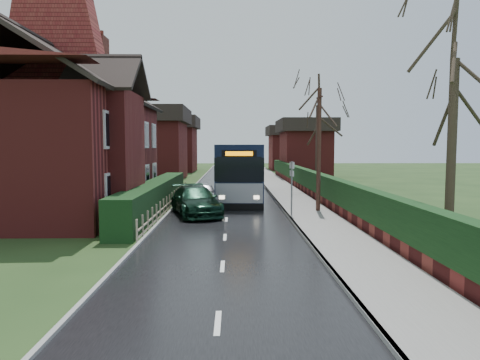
{
  "coord_description": "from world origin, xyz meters",
  "views": [
    {
      "loc": [
        0.3,
        -18.24,
        3.52
      ],
      "look_at": [
        0.68,
        3.44,
        1.8
      ],
      "focal_mm": 32.0,
      "sensor_mm": 36.0,
      "label": 1
    }
  ],
  "objects_px": {
    "car_green": "(196,201)",
    "brick_house": "(63,130)",
    "bus_stop_sign": "(292,181)",
    "bus": "(241,172)",
    "car_silver": "(203,193)",
    "telegraph_pole": "(319,151)"
  },
  "relations": [
    {
      "from": "bus",
      "to": "car_silver",
      "type": "distance_m",
      "value": 3.92
    },
    {
      "from": "car_green",
      "to": "car_silver",
      "type": "bearing_deg",
      "value": 72.85
    },
    {
      "from": "bus",
      "to": "bus_stop_sign",
      "type": "distance_m",
      "value": 8.42
    },
    {
      "from": "car_silver",
      "to": "bus_stop_sign",
      "type": "bearing_deg",
      "value": -61.25
    },
    {
      "from": "car_silver",
      "to": "bus_stop_sign",
      "type": "distance_m",
      "value": 7.11
    },
    {
      "from": "car_silver",
      "to": "telegraph_pole",
      "type": "height_order",
      "value": "telegraph_pole"
    },
    {
      "from": "car_green",
      "to": "brick_house",
      "type": "bearing_deg",
      "value": 154.35
    },
    {
      "from": "bus",
      "to": "bus_stop_sign",
      "type": "relative_size",
      "value": 4.3
    },
    {
      "from": "car_silver",
      "to": "bus",
      "type": "bearing_deg",
      "value": 37.19
    },
    {
      "from": "brick_house",
      "to": "car_green",
      "type": "bearing_deg",
      "value": -9.85
    },
    {
      "from": "brick_house",
      "to": "car_green",
      "type": "distance_m",
      "value": 8.11
    },
    {
      "from": "telegraph_pole",
      "to": "brick_house",
      "type": "bearing_deg",
      "value": 169.19
    },
    {
      "from": "bus_stop_sign",
      "to": "telegraph_pole",
      "type": "height_order",
      "value": "telegraph_pole"
    },
    {
      "from": "brick_house",
      "to": "bus",
      "type": "xyz_separation_m",
      "value": [
        9.62,
        5.89,
        -2.59
      ]
    },
    {
      "from": "car_green",
      "to": "bus_stop_sign",
      "type": "xyz_separation_m",
      "value": [
        4.8,
        -0.97,
        1.1
      ]
    },
    {
      "from": "brick_house",
      "to": "car_silver",
      "type": "distance_m",
      "value": 8.67
    },
    {
      "from": "bus",
      "to": "telegraph_pole",
      "type": "height_order",
      "value": "telegraph_pole"
    },
    {
      "from": "brick_house",
      "to": "car_silver",
      "type": "bearing_deg",
      "value": 22.48
    },
    {
      "from": "bus_stop_sign",
      "to": "car_green",
      "type": "bearing_deg",
      "value": 149.85
    },
    {
      "from": "car_silver",
      "to": "car_green",
      "type": "height_order",
      "value": "car_green"
    },
    {
      "from": "bus",
      "to": "car_silver",
      "type": "relative_size",
      "value": 3.14
    },
    {
      "from": "bus",
      "to": "car_green",
      "type": "height_order",
      "value": "bus"
    }
  ]
}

